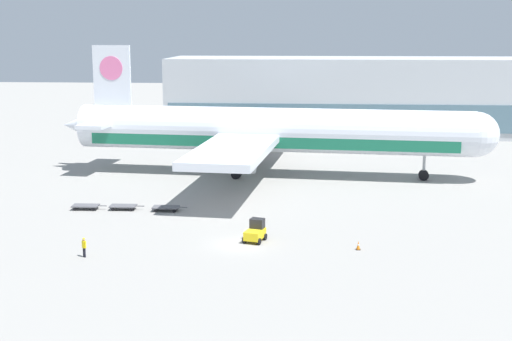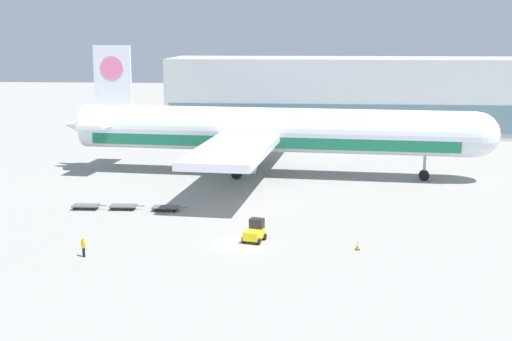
% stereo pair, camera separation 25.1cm
% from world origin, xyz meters
% --- Properties ---
extents(ground_plane, '(400.00, 400.00, 0.00)m').
position_xyz_m(ground_plane, '(0.00, 0.00, 0.00)').
color(ground_plane, gray).
extents(terminal_building, '(90.00, 18.20, 14.00)m').
position_xyz_m(terminal_building, '(24.91, 73.01, 6.99)').
color(terminal_building, '#B2B7BC').
rests_on(terminal_building, ground_plane).
extents(airplane_main, '(58.05, 48.54, 17.00)m').
position_xyz_m(airplane_main, '(0.32, 31.72, 5.84)').
color(airplane_main, silver).
rests_on(airplane_main, ground_plane).
extents(baggage_tug_foreground, '(2.18, 2.73, 2.00)m').
position_xyz_m(baggage_tug_foreground, '(1.28, 1.17, 0.88)').
color(baggage_tug_foreground, yellow).
rests_on(baggage_tug_foreground, ground_plane).
extents(baggage_dolly_lead, '(3.72, 1.56, 0.48)m').
position_xyz_m(baggage_dolly_lead, '(-17.83, 11.48, 0.39)').
color(baggage_dolly_lead, '#56565B').
rests_on(baggage_dolly_lead, ground_plane).
extents(baggage_dolly_second, '(3.72, 1.56, 0.48)m').
position_xyz_m(baggage_dolly_second, '(-13.77, 11.68, 0.39)').
color(baggage_dolly_second, '#56565B').
rests_on(baggage_dolly_second, ground_plane).
extents(baggage_dolly_third, '(3.72, 1.56, 0.48)m').
position_xyz_m(baggage_dolly_third, '(-9.09, 11.49, 0.39)').
color(baggage_dolly_third, '#56565B').
rests_on(baggage_dolly_third, ground_plane).
extents(ground_crew_near, '(0.44, 0.42, 1.71)m').
position_xyz_m(ground_crew_near, '(-12.85, -4.64, 1.00)').
color(ground_crew_near, black).
rests_on(ground_crew_near, ground_plane).
extents(traffic_cone_near, '(0.40, 0.40, 0.78)m').
position_xyz_m(traffic_cone_near, '(10.47, -0.79, 0.38)').
color(traffic_cone_near, black).
rests_on(traffic_cone_near, ground_plane).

